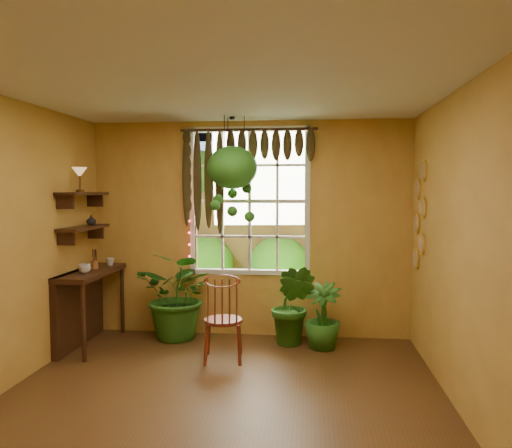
{
  "coord_description": "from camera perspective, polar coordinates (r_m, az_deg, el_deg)",
  "views": [
    {
      "loc": [
        0.78,
        -3.96,
        1.85
      ],
      "look_at": [
        0.21,
        1.15,
        1.49
      ],
      "focal_mm": 35.0,
      "sensor_mm": 36.0,
      "label": 1
    }
  ],
  "objects": [
    {
      "name": "wall_back",
      "position": [
        6.28,
        -0.76,
        -0.58
      ],
      "size": [
        4.0,
        0.0,
        4.0
      ],
      "primitive_type": "plane",
      "rotation": [
        1.57,
        0.0,
        0.0
      ],
      "color": "gold",
      "rests_on": "floor"
    },
    {
      "name": "tiffany_lamp",
      "position": [
        6.06,
        -19.52,
        5.43
      ],
      "size": [
        0.17,
        0.17,
        0.28
      ],
      "color": "brown",
      "rests_on": "shelf_upper"
    },
    {
      "name": "cup_a",
      "position": [
        6.0,
        -18.99,
        -4.83
      ],
      "size": [
        0.17,
        0.17,
        0.1
      ],
      "primitive_type": "imported",
      "rotation": [
        0.0,
        0.0,
        -0.38
      ],
      "color": "silver",
      "rests_on": "counter_ledge"
    },
    {
      "name": "cup_b",
      "position": [
        6.5,
        -16.34,
        -4.16
      ],
      "size": [
        0.13,
        0.13,
        0.09
      ],
      "primitive_type": "imported",
      "rotation": [
        0.0,
        0.0,
        -0.29
      ],
      "color": "beige",
      "rests_on": "counter_ledge"
    },
    {
      "name": "shelf_vase",
      "position": [
        6.34,
        -18.31,
        0.42
      ],
      "size": [
        0.12,
        0.12,
        0.12
      ],
      "primitive_type": "imported",
      "rotation": [
        0.0,
        0.0,
        0.08
      ],
      "color": "#B2AD99",
      "rests_on": "shelf_lower"
    },
    {
      "name": "window",
      "position": [
        6.29,
        -0.73,
        2.62
      ],
      "size": [
        1.52,
        0.1,
        1.86
      ],
      "color": "white",
      "rests_on": "wall_back"
    },
    {
      "name": "potted_plant_mid",
      "position": [
        5.99,
        4.26,
        -9.21
      ],
      "size": [
        0.65,
        0.6,
        0.97
      ],
      "primitive_type": "imported",
      "rotation": [
        0.0,
        0.0,
        -0.38
      ],
      "color": "#1B5316",
      "rests_on": "floor"
    },
    {
      "name": "potted_plant_left",
      "position": [
        6.27,
        -8.73,
        -8.04
      ],
      "size": [
        1.19,
        1.11,
        1.09
      ],
      "primitive_type": "imported",
      "rotation": [
        0.0,
        0.0,
        -0.3
      ],
      "color": "#1B5316",
      "rests_on": "floor"
    },
    {
      "name": "backyard",
      "position": [
        10.86,
        3.52,
        0.99
      ],
      "size": [
        14.0,
        10.0,
        12.0
      ],
      "color": "#1D5919",
      "rests_on": "ground"
    },
    {
      "name": "hanging_basket",
      "position": [
        5.91,
        -2.73,
        5.54
      ],
      "size": [
        0.59,
        0.59,
        1.26
      ],
      "color": "black",
      "rests_on": "ceiling"
    },
    {
      "name": "windsor_chair",
      "position": [
        5.5,
        -3.77,
        -12.16
      ],
      "size": [
        0.46,
        0.48,
        1.11
      ],
      "rotation": [
        0.0,
        0.0,
        0.12
      ],
      "color": "maroon",
      "rests_on": "floor"
    },
    {
      "name": "wall_plates",
      "position": [
        5.88,
        18.17,
        0.86
      ],
      "size": [
        0.04,
        0.32,
        1.1
      ],
      "primitive_type": null,
      "color": "beige",
      "rests_on": "wall_right"
    },
    {
      "name": "counter_ledge",
      "position": [
        6.31,
        -19.2,
        -8.11
      ],
      "size": [
        0.4,
        1.2,
        0.9
      ],
      "color": "#39210F",
      "rests_on": "floor"
    },
    {
      "name": "shelf_upper",
      "position": [
        6.16,
        -19.18,
        3.3
      ],
      "size": [
        0.25,
        0.9,
        0.04
      ],
      "primitive_type": "cube",
      "color": "#39210F",
      "rests_on": "wall_left"
    },
    {
      "name": "shelf_lower",
      "position": [
        6.17,
        -19.09,
        -0.41
      ],
      "size": [
        0.25,
        0.9,
        0.04
      ],
      "primitive_type": "cube",
      "color": "#39210F",
      "rests_on": "wall_left"
    },
    {
      "name": "wall_right",
      "position": [
        4.17,
        23.4,
        -3.23
      ],
      "size": [
        0.0,
        4.5,
        4.5
      ],
      "primitive_type": "plane",
      "rotation": [
        1.57,
        0.0,
        -1.57
      ],
      "color": "gold",
      "rests_on": "floor"
    },
    {
      "name": "brush_jar",
      "position": [
        6.28,
        -17.96,
        -3.83
      ],
      "size": [
        0.08,
        0.08,
        0.3
      ],
      "color": "#98582C",
      "rests_on": "counter_ledge"
    },
    {
      "name": "string_lights",
      "position": [
        6.34,
        -7.68,
        3.05
      ],
      "size": [
        0.03,
        0.03,
        1.54
      ],
      "primitive_type": null,
      "color": "#FF2633",
      "rests_on": "window"
    },
    {
      "name": "valance_vine",
      "position": [
        6.19,
        -1.66,
        7.94
      ],
      "size": [
        1.7,
        0.12,
        1.1
      ],
      "color": "#39210F",
      "rests_on": "window"
    },
    {
      "name": "potted_plant_right",
      "position": [
        5.93,
        7.62,
        -10.37
      ],
      "size": [
        0.56,
        0.56,
        0.77
      ],
      "primitive_type": "imported",
      "rotation": [
        0.0,
        0.0,
        -0.37
      ],
      "color": "#1B5316",
      "rests_on": "floor"
    },
    {
      "name": "ceiling",
      "position": [
        4.12,
        -4.82,
        15.87
      ],
      "size": [
        4.5,
        4.5,
        0.0
      ],
      "primitive_type": "plane",
      "rotation": [
        3.14,
        0.0,
        0.0
      ],
      "color": "silver",
      "rests_on": "wall_back"
    },
    {
      "name": "floor",
      "position": [
        4.44,
        -4.6,
        -20.67
      ],
      "size": [
        4.5,
        4.5,
        0.0
      ],
      "primitive_type": "plane",
      "color": "#523017",
      "rests_on": "ground"
    }
  ]
}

